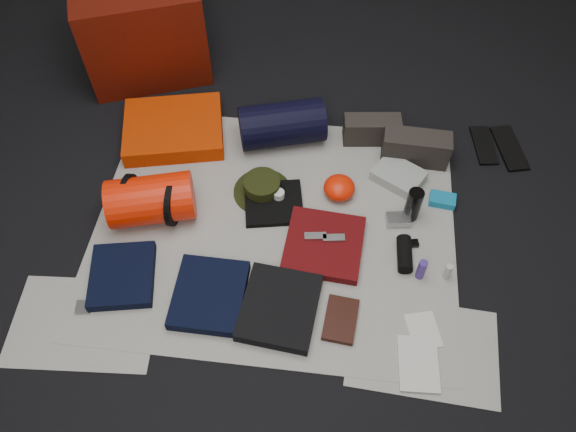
# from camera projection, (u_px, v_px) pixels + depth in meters

# --- Properties ---
(floor) EXTENTS (4.50, 4.50, 0.02)m
(floor) POSITION_uv_depth(u_px,v_px,m) (275.00, 228.00, 2.53)
(floor) COLOR black
(floor) RESTS_ON ground
(newspaper_mat) EXTENTS (1.60, 1.30, 0.01)m
(newspaper_mat) POSITION_uv_depth(u_px,v_px,m) (275.00, 227.00, 2.52)
(newspaper_mat) COLOR #B9B6AA
(newspaper_mat) RESTS_ON floor
(newspaper_sheet_front_left) EXTENTS (0.61, 0.44, 0.00)m
(newspaper_sheet_front_left) POSITION_uv_depth(u_px,v_px,m) (84.00, 323.00, 2.25)
(newspaper_sheet_front_left) COLOR #B9B6AA
(newspaper_sheet_front_left) RESTS_ON floor
(newspaper_sheet_front_right) EXTENTS (0.60, 0.43, 0.00)m
(newspaper_sheet_front_right) POSITION_uv_depth(u_px,v_px,m) (423.00, 348.00, 2.19)
(newspaper_sheet_front_right) COLOR #B9B6AA
(newspaper_sheet_front_right) RESTS_ON floor
(red_cabinet) EXTENTS (0.76, 0.70, 0.51)m
(red_cabinet) POSITION_uv_depth(u_px,v_px,m) (142.00, 25.00, 2.95)
(red_cabinet) COLOR #530F06
(red_cabinet) RESTS_ON floor
(sleeping_pad) EXTENTS (0.56, 0.49, 0.09)m
(sleeping_pad) POSITION_uv_depth(u_px,v_px,m) (174.00, 129.00, 2.80)
(sleeping_pad) COLOR #C92F02
(sleeping_pad) RESTS_ON newspaper_mat
(stuff_sack) EXTENTS (0.42, 0.31, 0.22)m
(stuff_sack) POSITION_uv_depth(u_px,v_px,m) (151.00, 200.00, 2.47)
(stuff_sack) COLOR red
(stuff_sack) RESTS_ON newspaper_mat
(sack_strap_left) EXTENTS (0.02, 0.22, 0.22)m
(sack_strap_left) POSITION_uv_depth(u_px,v_px,m) (129.00, 198.00, 2.47)
(sack_strap_left) COLOR black
(sack_strap_left) RESTS_ON newspaper_mat
(sack_strap_right) EXTENTS (0.03, 0.22, 0.22)m
(sack_strap_right) POSITION_uv_depth(u_px,v_px,m) (173.00, 202.00, 2.46)
(sack_strap_right) COLOR black
(sack_strap_right) RESTS_ON newspaper_mat
(navy_duffel) EXTENTS (0.45, 0.32, 0.21)m
(navy_duffel) POSITION_uv_depth(u_px,v_px,m) (282.00, 124.00, 2.73)
(navy_duffel) COLOR black
(navy_duffel) RESTS_ON newspaper_mat
(boonie_brim) EXTENTS (0.34, 0.34, 0.01)m
(boonie_brim) POSITION_uv_depth(u_px,v_px,m) (262.00, 191.00, 2.63)
(boonie_brim) COLOR black
(boonie_brim) RESTS_ON newspaper_mat
(boonie_crown) EXTENTS (0.17, 0.17, 0.07)m
(boonie_crown) POSITION_uv_depth(u_px,v_px,m) (262.00, 186.00, 2.59)
(boonie_crown) COLOR black
(boonie_crown) RESTS_ON boonie_brim
(hiking_boot_left) EXTENTS (0.29, 0.14, 0.14)m
(hiking_boot_left) POSITION_uv_depth(u_px,v_px,m) (372.00, 130.00, 2.76)
(hiking_boot_left) COLOR #2C2622
(hiking_boot_left) RESTS_ON newspaper_mat
(hiking_boot_right) EXTENTS (0.32, 0.13, 0.16)m
(hiking_boot_right) POSITION_uv_depth(u_px,v_px,m) (416.00, 148.00, 2.68)
(hiking_boot_right) COLOR #2C2622
(hiking_boot_right) RESTS_ON newspaper_mat
(flip_flop_left) EXTENTS (0.13, 0.26, 0.01)m
(flip_flop_left) POSITION_uv_depth(u_px,v_px,m) (484.00, 145.00, 2.80)
(flip_flop_left) COLOR black
(flip_flop_left) RESTS_ON floor
(flip_flop_right) EXTENTS (0.17, 0.31, 0.02)m
(flip_flop_right) POSITION_uv_depth(u_px,v_px,m) (509.00, 148.00, 2.78)
(flip_flop_right) COLOR black
(flip_flop_right) RESTS_ON floor
(trousers_navy_a) EXTENTS (0.31, 0.34, 0.05)m
(trousers_navy_a) POSITION_uv_depth(u_px,v_px,m) (122.00, 275.00, 2.35)
(trousers_navy_a) COLOR black
(trousers_navy_a) RESTS_ON newspaper_mat
(trousers_navy_b) EXTENTS (0.29, 0.33, 0.05)m
(trousers_navy_b) POSITION_uv_depth(u_px,v_px,m) (209.00, 295.00, 2.29)
(trousers_navy_b) COLOR black
(trousers_navy_b) RESTS_ON newspaper_mat
(trousers_charcoal) EXTENTS (0.33, 0.37, 0.05)m
(trousers_charcoal) POSITION_uv_depth(u_px,v_px,m) (279.00, 307.00, 2.26)
(trousers_charcoal) COLOR black
(trousers_charcoal) RESTS_ON newspaper_mat
(black_tshirt) EXTENTS (0.30, 0.29, 0.03)m
(black_tshirt) POSITION_uv_depth(u_px,v_px,m) (274.00, 203.00, 2.57)
(black_tshirt) COLOR black
(black_tshirt) RESTS_ON newspaper_mat
(red_shirt) EXTENTS (0.35, 0.35, 0.04)m
(red_shirt) POSITION_uv_depth(u_px,v_px,m) (324.00, 245.00, 2.43)
(red_shirt) COLOR #52080A
(red_shirt) RESTS_ON newspaper_mat
(orange_stuff_sack) EXTENTS (0.19, 0.19, 0.10)m
(orange_stuff_sack) POSITION_uv_depth(u_px,v_px,m) (339.00, 188.00, 2.58)
(orange_stuff_sack) COLOR red
(orange_stuff_sack) RESTS_ON newspaper_mat
(first_aid_pouch) EXTENTS (0.28, 0.26, 0.06)m
(first_aid_pouch) POSITION_uv_depth(u_px,v_px,m) (398.00, 176.00, 2.65)
(first_aid_pouch) COLOR gray
(first_aid_pouch) RESTS_ON newspaper_mat
(water_bottle) EXTENTS (0.08, 0.08, 0.17)m
(water_bottle) POSITION_uv_depth(u_px,v_px,m) (413.00, 205.00, 2.48)
(water_bottle) COLOR black
(water_bottle) RESTS_ON newspaper_mat
(speaker) EXTENTS (0.07, 0.17, 0.06)m
(speaker) POSITION_uv_depth(u_px,v_px,m) (405.00, 254.00, 2.40)
(speaker) COLOR black
(speaker) RESTS_ON newspaper_mat
(compact_camera) EXTENTS (0.12, 0.08, 0.04)m
(compact_camera) POSITION_uv_depth(u_px,v_px,m) (398.00, 220.00, 2.51)
(compact_camera) COLOR #A9AAAE
(compact_camera) RESTS_ON newspaper_mat
(cyan_case) EXTENTS (0.13, 0.09, 0.04)m
(cyan_case) POSITION_uv_depth(u_px,v_px,m) (442.00, 200.00, 2.58)
(cyan_case) COLOR #10709C
(cyan_case) RESTS_ON newspaper_mat
(toiletry_purple) EXTENTS (0.04, 0.04, 0.11)m
(toiletry_purple) POSITION_uv_depth(u_px,v_px,m) (421.00, 269.00, 2.33)
(toiletry_purple) COLOR #3F267D
(toiletry_purple) RESTS_ON newspaper_mat
(toiletry_clear) EXTENTS (0.03, 0.03, 0.09)m
(toiletry_clear) POSITION_uv_depth(u_px,v_px,m) (448.00, 272.00, 2.33)
(toiletry_clear) COLOR #A9AEAA
(toiletry_clear) RESTS_ON newspaper_mat
(paperback_book) EXTENTS (0.14, 0.20, 0.03)m
(paperback_book) POSITION_uv_depth(u_px,v_px,m) (341.00, 320.00, 2.24)
(paperback_book) COLOR black
(paperback_book) RESTS_ON newspaper_mat
(map_booklet) EXTENTS (0.16, 0.23, 0.01)m
(map_booklet) POSITION_uv_depth(u_px,v_px,m) (418.00, 364.00, 2.14)
(map_booklet) COLOR beige
(map_booklet) RESTS_ON newspaper_mat
(map_printout) EXTENTS (0.15, 0.18, 0.01)m
(map_printout) POSITION_uv_depth(u_px,v_px,m) (423.00, 330.00, 2.23)
(map_printout) COLOR beige
(map_printout) RESTS_ON newspaper_mat
(sunglasses) EXTENTS (0.09, 0.05, 0.02)m
(sunglasses) POSITION_uv_depth(u_px,v_px,m) (409.00, 244.00, 2.45)
(sunglasses) COLOR black
(sunglasses) RESTS_ON newspaper_mat
(key_cluster) EXTENTS (0.07, 0.07, 0.01)m
(key_cluster) POSITION_uv_depth(u_px,v_px,m) (84.00, 307.00, 2.28)
(key_cluster) COLOR #A9AAAE
(key_cluster) RESTS_ON newspaper_mat
(tape_roll) EXTENTS (0.05, 0.05, 0.04)m
(tape_roll) POSITION_uv_depth(u_px,v_px,m) (279.00, 194.00, 2.56)
(tape_roll) COLOR silver
(tape_roll) RESTS_ON black_tshirt
(energy_bar_a) EXTENTS (0.10, 0.05, 0.01)m
(energy_bar_a) POSITION_uv_depth(u_px,v_px,m) (315.00, 236.00, 2.43)
(energy_bar_a) COLOR #A9AAAE
(energy_bar_a) RESTS_ON red_shirt
(energy_bar_b) EXTENTS (0.10, 0.05, 0.01)m
(energy_bar_b) POSITION_uv_depth(u_px,v_px,m) (334.00, 238.00, 2.42)
(energy_bar_b) COLOR #A9AAAE
(energy_bar_b) RESTS_ON red_shirt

